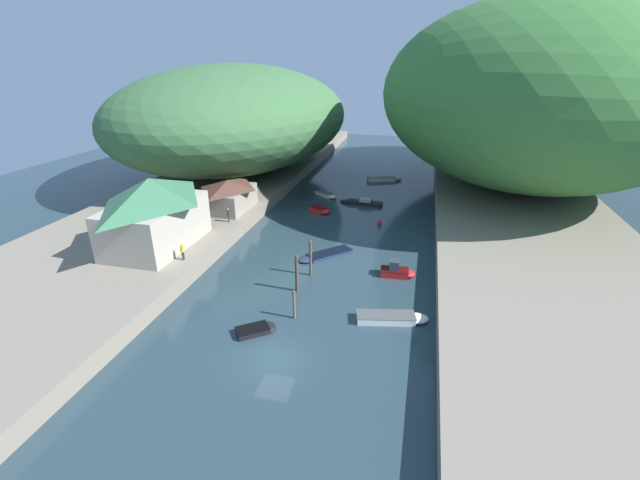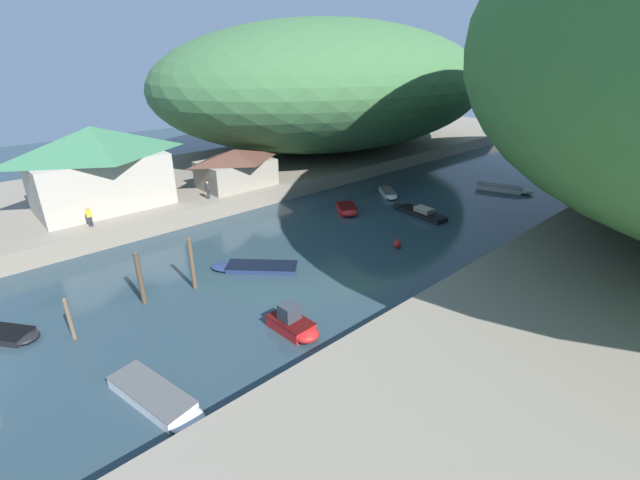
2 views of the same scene
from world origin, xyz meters
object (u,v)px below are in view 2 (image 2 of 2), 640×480
(boat_near_quay, at_px, (294,325))
(person_by_boathouse, at_px, (208,189))
(boat_yellow_tender, at_px, (347,210))
(boat_white_cruiser, at_px, (389,194))
(boathouse_shed, at_px, (236,167))
(boat_small_dinghy, at_px, (13,335))
(waterfront_building, at_px, (98,166))
(boat_far_upstream, at_px, (161,401))
(person_on_quay, at_px, (89,215))
(boat_cabin_cruiser, at_px, (252,267))
(boat_open_rowboat, at_px, (417,211))
(channel_buoy_near, at_px, (397,244))
(boat_navy_launch, at_px, (506,189))

(boat_near_quay, distance_m, person_by_boathouse, 21.54)
(boat_yellow_tender, distance_m, boat_white_cruiser, 7.31)
(boathouse_shed, distance_m, boat_small_dinghy, 25.89)
(waterfront_building, xyz_separation_m, boathouse_shed, (2.28, 12.53, -1.76))
(boat_far_upstream, bearing_deg, person_on_quay, -111.01)
(boat_cabin_cruiser, height_order, boat_open_rowboat, boat_open_rowboat)
(boat_near_quay, relative_size, boat_white_cruiser, 0.85)
(boat_white_cruiser, relative_size, channel_buoy_near, 4.69)
(boat_open_rowboat, bearing_deg, boat_yellow_tender, 141.93)
(boat_navy_launch, height_order, boat_open_rowboat, boat_open_rowboat)
(boat_navy_launch, height_order, boat_small_dinghy, boat_navy_launch)
(boat_far_upstream, distance_m, person_on_quay, 21.17)
(waterfront_building, bearing_deg, boat_cabin_cruiser, 15.40)
(boat_far_upstream, xyz_separation_m, boat_small_dinghy, (-10.32, -4.05, -0.08))
(boat_white_cruiser, distance_m, person_on_quay, 29.23)
(boat_cabin_cruiser, relative_size, person_by_boathouse, 3.34)
(person_by_boathouse, bearing_deg, boat_open_rowboat, -51.95)
(boat_white_cruiser, bearing_deg, boat_yellow_tender, 42.02)
(person_by_boathouse, bearing_deg, boat_white_cruiser, -34.59)
(boat_open_rowboat, bearing_deg, boat_near_quay, -155.38)
(boat_open_rowboat, bearing_deg, boat_cabin_cruiser, -177.15)
(waterfront_building, height_order, boathouse_shed, waterfront_building)
(boat_navy_launch, bearing_deg, boat_small_dinghy, -26.83)
(boat_cabin_cruiser, bearing_deg, person_on_quay, 74.92)
(boat_far_upstream, bearing_deg, boat_open_rowboat, -177.84)
(boat_white_cruiser, relative_size, boat_open_rowboat, 0.63)
(boathouse_shed, height_order, boat_small_dinghy, boathouse_shed)
(boat_navy_launch, relative_size, channel_buoy_near, 7.21)
(boat_open_rowboat, distance_m, person_on_quay, 29.08)
(boat_yellow_tender, relative_size, boat_cabin_cruiser, 0.63)
(boat_near_quay, distance_m, person_on_quay, 21.05)
(boat_far_upstream, xyz_separation_m, boat_yellow_tender, (-12.08, 24.08, 0.04))
(person_on_quay, bearing_deg, boat_open_rowboat, -22.29)
(waterfront_building, distance_m, boat_cabin_cruiser, 18.10)
(boathouse_shed, bearing_deg, boat_white_cruiser, 52.38)
(boat_far_upstream, distance_m, boat_open_rowboat, 29.86)
(boat_open_rowboat, bearing_deg, person_on_quay, 158.60)
(boat_yellow_tender, xyz_separation_m, boat_open_rowboat, (4.78, 4.88, -0.05))
(boat_open_rowboat, bearing_deg, waterfront_building, 148.68)
(boat_navy_launch, xyz_separation_m, person_by_boathouse, (-15.91, -28.69, 2.26))
(boat_yellow_tender, height_order, boat_near_quay, boat_near_quay)
(boat_far_upstream, distance_m, channel_buoy_near, 21.64)
(boat_white_cruiser, bearing_deg, person_by_boathouse, 10.97)
(boat_cabin_cruiser, xyz_separation_m, boat_open_rowboat, (1.13, 18.53, 0.10))
(boat_navy_launch, bearing_deg, boathouse_shed, -56.69)
(boat_white_cruiser, distance_m, boat_open_rowboat, 6.06)
(waterfront_building, distance_m, boat_yellow_tender, 23.01)
(waterfront_building, relative_size, boat_small_dinghy, 3.48)
(waterfront_building, xyz_separation_m, boat_navy_launch, (20.13, 36.81, -5.03))
(boat_small_dinghy, distance_m, person_on_quay, 13.00)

